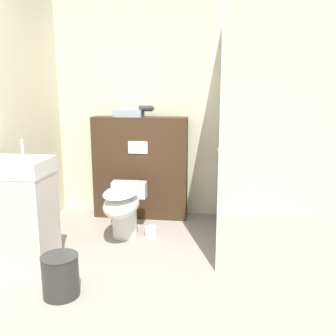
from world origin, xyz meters
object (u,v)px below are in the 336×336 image
Objects in this scene: toilet at (123,206)px; hair_drier at (146,109)px; sink_vanity at (21,213)px; waste_bin at (60,276)px.

hair_drier reaches higher than toilet.
sink_vanity reaches higher than waste_bin.
hair_drier is (0.13, 0.65, 0.93)m from toilet.
toilet reaches higher than waste_bin.
toilet is 1.15m from hair_drier.
toilet is at bearing 80.28° from waste_bin.
hair_drier is (0.82, 1.36, 0.80)m from sink_vanity.
hair_drier is 2.12m from waste_bin.
hair_drier is at bearing 58.93° from sink_vanity.
sink_vanity is 0.72m from waste_bin.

